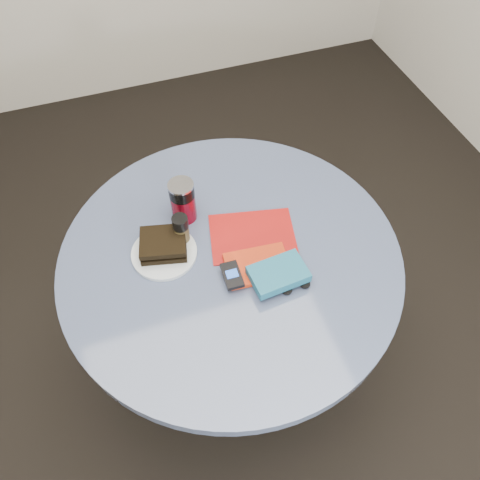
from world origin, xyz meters
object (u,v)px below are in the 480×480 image
object	(u,v)px
pepper_grinder	(181,230)
magazine	(252,236)
novel	(278,274)
headphones	(296,287)
soda_can	(183,201)
red_book	(258,266)
sandwich	(163,244)
mp3_player	(232,275)
plate	(164,253)
table	(231,282)

from	to	relation	value
pepper_grinder	magazine	xyz separation A→B (m)	(0.20, -0.05, -0.05)
pepper_grinder	magazine	size ratio (longest dim) A/B	0.42
novel	headphones	world-z (taller)	novel
soda_can	pepper_grinder	xyz separation A→B (m)	(-0.03, -0.09, -0.02)
red_book	headphones	xyz separation A→B (m)	(0.08, -0.10, -0.00)
sandwich	red_book	world-z (taller)	sandwich
mp3_player	headphones	distance (m)	0.18
plate	pepper_grinder	distance (m)	0.08
mp3_player	novel	bearing A→B (deg)	-19.60
novel	magazine	bearing A→B (deg)	89.81
pepper_grinder	headphones	world-z (taller)	pepper_grinder
headphones	plate	bearing A→B (deg)	143.60
magazine	headphones	xyz separation A→B (m)	(0.05, -0.21, 0.01)
plate	headphones	xyz separation A→B (m)	(0.31, -0.23, 0.00)
plate	soda_can	distance (m)	0.16
sandwich	red_book	size ratio (longest dim) A/B	0.85
novel	headphones	bearing A→B (deg)	-51.48
soda_can	novel	distance (m)	0.36
table	mp3_player	size ratio (longest dim) A/B	11.53
red_book	headphones	distance (m)	0.12
magazine	mp3_player	size ratio (longest dim) A/B	2.90
plate	novel	world-z (taller)	novel
soda_can	novel	size ratio (longest dim) A/B	0.92
plate	novel	bearing A→B (deg)	-34.69
pepper_grinder	magazine	world-z (taller)	pepper_grinder
table	headphones	world-z (taller)	headphones
red_book	headphones	size ratio (longest dim) A/B	2.05
plate	headphones	bearing A→B (deg)	-36.40
novel	sandwich	bearing A→B (deg)	139.29
red_book	novel	bearing A→B (deg)	-51.20
magazine	sandwich	bearing A→B (deg)	-174.48
pepper_grinder	red_book	bearing A→B (deg)	-42.85
table	pepper_grinder	bearing A→B (deg)	143.50
mp3_player	headphones	xyz separation A→B (m)	(0.16, -0.08, -0.02)
plate	sandwich	bearing A→B (deg)	70.33
table	pepper_grinder	size ratio (longest dim) A/B	9.50
soda_can	pepper_grinder	distance (m)	0.10
pepper_grinder	red_book	size ratio (longest dim) A/B	0.59
magazine	mp3_player	world-z (taller)	mp3_player
pepper_grinder	soda_can	bearing A→B (deg)	71.22
magazine	red_book	distance (m)	0.11
sandwich	red_book	bearing A→B (deg)	-31.18
plate	headphones	size ratio (longest dim) A/B	2.18
novel	headphones	size ratio (longest dim) A/B	1.77
plate	sandwich	size ratio (longest dim) A/B	1.26
headphones	table	bearing A→B (deg)	127.38
magazine	red_book	bearing A→B (deg)	-90.50
red_book	plate	bearing A→B (deg)	156.29
novel	soda_can	bearing A→B (deg)	116.10
table	mp3_player	world-z (taller)	mp3_player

